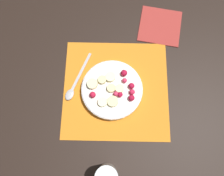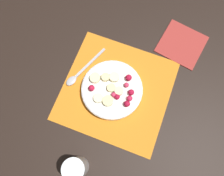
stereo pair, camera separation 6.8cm
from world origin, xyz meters
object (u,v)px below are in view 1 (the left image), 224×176
spoon (74,86)px  napkin (160,26)px  fruit_bowl (112,89)px  drinking_glass (107,176)px

spoon → napkin: spoon is taller
fruit_bowl → spoon: 0.13m
spoon → drinking_glass: size_ratio=1.57×
fruit_bowl → napkin: bearing=-124.3°
napkin → spoon: bearing=38.4°
spoon → napkin: (-0.31, -0.24, -0.01)m
spoon → napkin: 0.39m
fruit_bowl → napkin: fruit_bowl is taller
fruit_bowl → spoon: size_ratio=1.14×
spoon → drinking_glass: 0.31m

